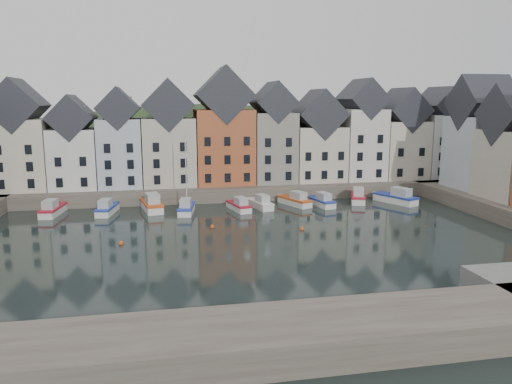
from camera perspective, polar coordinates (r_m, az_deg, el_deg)
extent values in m
plane|color=black|center=(51.58, 0.40, -6.12)|extent=(260.00, 260.00, 0.00)
cube|color=#4E443C|center=(80.24, -3.88, 0.59)|extent=(90.00, 16.00, 2.00)
cube|color=#4E443C|center=(29.79, -10.56, -17.15)|extent=(50.00, 6.00, 2.00)
ellipsoid|color=#21361B|center=(109.89, -5.49, -6.91)|extent=(153.60, 70.40, 64.00)
sphere|color=#183316|center=(99.64, -13.53, 6.71)|extent=(5.77, 5.77, 5.77)
sphere|color=#183316|center=(114.77, 6.57, 7.10)|extent=(5.27, 5.27, 5.27)
sphere|color=#183316|center=(111.00, 11.05, 6.74)|extent=(5.07, 5.07, 5.07)
sphere|color=#183316|center=(106.63, 2.01, 6.75)|extent=(5.01, 5.01, 5.01)
sphere|color=#183316|center=(108.97, -25.97, 5.13)|extent=(3.94, 3.94, 3.94)
sphere|color=#183316|center=(115.40, 8.30, 7.04)|extent=(5.21, 5.21, 5.21)
sphere|color=#183316|center=(107.93, -4.82, 7.03)|extent=(5.45, 5.45, 5.45)
sphere|color=#183316|center=(108.13, 15.17, 6.12)|extent=(4.49, 4.49, 4.49)
cube|color=beige|center=(79.21, -25.21, 3.90)|extent=(7.67, 8.00, 10.07)
cube|color=black|center=(78.84, -25.61, 8.91)|extent=(7.67, 8.16, 7.67)
cube|color=silver|center=(77.84, -19.97, 3.63)|extent=(6.56, 8.00, 8.61)
cube|color=black|center=(77.42, -20.25, 7.99)|extent=(6.56, 8.16, 6.56)
cube|color=#B1BAC4|center=(77.02, -15.19, 4.35)|extent=(6.20, 8.00, 10.02)
cube|color=black|center=(76.65, -15.43, 9.22)|extent=(6.20, 8.16, 6.20)
cube|color=#BAB29E|center=(76.84, -9.89, 4.57)|extent=(7.70, 8.00, 10.08)
cube|color=black|center=(76.46, -10.06, 9.75)|extent=(7.70, 8.16, 7.70)
cube|color=#A7532F|center=(77.41, -3.70, 5.20)|extent=(8.69, 8.00, 11.28)
cube|color=black|center=(77.09, -3.77, 10.97)|extent=(8.69, 8.16, 8.69)
cube|color=gray|center=(78.80, 1.89, 5.12)|extent=(6.43, 8.00, 10.78)
cube|color=black|center=(78.45, 1.92, 10.20)|extent=(6.43, 8.16, 6.43)
cube|color=beige|center=(80.85, 6.95, 4.39)|extent=(7.88, 8.00, 8.56)
cube|color=black|center=(80.44, 7.05, 8.81)|extent=(7.88, 8.16, 7.88)
cube|color=silver|center=(83.29, 11.80, 5.36)|extent=(6.50, 8.00, 11.27)
cube|color=black|center=(82.98, 11.99, 10.35)|extent=(6.50, 8.16, 6.50)
cube|color=beige|center=(86.33, 16.08, 4.70)|extent=(7.23, 8.00, 9.32)
cube|color=black|center=(85.97, 16.30, 8.98)|extent=(7.23, 8.16, 7.23)
cube|color=silver|center=(89.62, 20.02, 5.00)|extent=(6.18, 8.00, 10.32)
cube|color=black|center=(89.30, 20.29, 9.27)|extent=(6.18, 8.16, 6.18)
cube|color=#B1BAC4|center=(79.68, 24.17, 4.13)|extent=(7.47, 8.00, 10.38)
cube|color=black|center=(79.32, 24.56, 9.27)|extent=(7.62, 8.00, 8.00)
sphere|color=#C34816|center=(58.59, -5.02, -3.98)|extent=(0.50, 0.50, 0.50)
sphere|color=#C34816|center=(57.62, 5.27, -4.23)|extent=(0.50, 0.50, 0.50)
sphere|color=#C34816|center=(53.62, -15.17, -5.68)|extent=(0.50, 0.50, 0.50)
cube|color=silver|center=(70.22, -22.17, -2.13)|extent=(2.59, 6.19, 1.10)
cube|color=#A9182B|center=(70.10, -22.20, -1.65)|extent=(2.70, 6.32, 0.25)
cube|color=#A5AAAD|center=(69.15, -22.47, -1.32)|extent=(1.71, 2.57, 1.20)
cube|color=silver|center=(68.58, -16.61, -2.09)|extent=(2.68, 5.98, 1.06)
cube|color=#22379C|center=(68.47, -16.64, -1.61)|extent=(2.80, 6.11, 0.24)
cube|color=#A5AAAD|center=(67.53, -16.85, -1.29)|extent=(1.72, 2.50, 1.15)
cube|color=silver|center=(69.19, -11.87, -1.71)|extent=(3.26, 7.14, 1.26)
cube|color=#C34816|center=(69.05, -11.89, -1.15)|extent=(3.40, 7.29, 0.29)
cube|color=#A5AAAD|center=(67.92, -11.76, -0.75)|extent=(2.07, 2.99, 1.38)
cube|color=silver|center=(66.71, -7.95, -2.09)|extent=(2.62, 5.99, 1.06)
cube|color=#22379C|center=(66.58, -7.96, -1.60)|extent=(2.73, 6.12, 0.24)
cube|color=#A5AAAD|center=(65.62, -8.05, -1.27)|extent=(1.69, 2.50, 1.16)
cylinder|color=silver|center=(66.32, -8.02, 2.62)|extent=(0.14, 0.14, 10.61)
cube|color=silver|center=(67.74, -2.00, -1.82)|extent=(2.78, 5.62, 0.99)
cube|color=#A9182B|center=(67.63, -2.00, -1.37)|extent=(2.89, 5.75, 0.23)
cube|color=#A5AAAD|center=(66.78, -1.74, -1.05)|extent=(1.71, 2.39, 1.08)
cube|color=silver|center=(69.16, 0.43, -1.55)|extent=(2.94, 5.81, 1.02)
cube|color=silver|center=(69.05, 0.43, -1.10)|extent=(3.06, 5.94, 0.23)
cube|color=#A5AAAD|center=(68.20, 0.73, -0.77)|extent=(1.79, 2.47, 1.11)
cube|color=silver|center=(71.11, 4.42, -1.23)|extent=(3.82, 6.07, 1.07)
cube|color=#C34816|center=(70.99, 4.43, -0.77)|extent=(3.96, 6.21, 0.24)
cube|color=#A5AAAD|center=(70.20, 4.87, -0.42)|extent=(2.14, 2.68, 1.17)
cube|color=silver|center=(71.15, 7.38, -1.29)|extent=(2.78, 5.89, 1.04)
cube|color=#22379C|center=(71.04, 7.39, -0.84)|extent=(2.90, 6.02, 0.24)
cube|color=#A5AAAD|center=(70.21, 7.74, -0.52)|extent=(1.74, 2.48, 1.13)
cube|color=silver|center=(74.95, 11.58, -0.80)|extent=(3.96, 6.45, 1.14)
cube|color=#A9182B|center=(74.83, 11.60, -0.33)|extent=(4.10, 6.60, 0.26)
cube|color=#A5AAAD|center=(73.81, 11.63, 0.01)|extent=(2.24, 2.83, 1.24)
cube|color=silver|center=(75.19, 15.64, -0.92)|extent=(4.53, 6.86, 1.21)
cube|color=#22379C|center=(75.07, 15.66, -0.42)|extent=(4.69, 7.02, 0.28)
cube|color=#A5AAAD|center=(74.34, 16.28, -0.04)|extent=(2.50, 3.05, 1.33)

